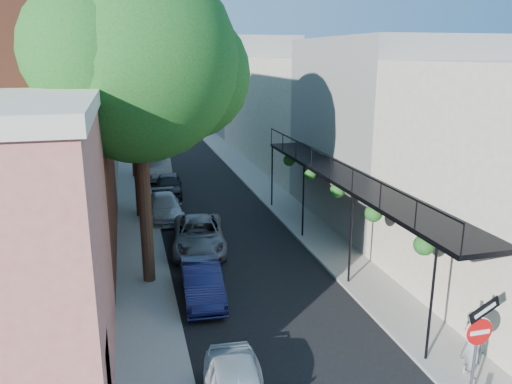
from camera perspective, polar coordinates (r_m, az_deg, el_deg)
road_surface at (r=38.58m, az=-8.00°, el=3.02°), size 6.00×64.00×0.01m
sidewalk_left at (r=38.33m, az=-13.95°, el=2.71°), size 2.00×64.00×0.12m
sidewalk_right at (r=39.21m, az=-2.18°, el=3.44°), size 2.00×64.00×0.12m
buildings_left at (r=36.71m, az=-22.80°, el=9.16°), size 10.10×59.10×12.00m
buildings_right at (r=39.43m, az=5.12°, el=9.88°), size 9.80×55.00×10.00m
sign_post at (r=12.82m, az=24.09°, el=-14.79°), size 0.89×0.17×2.99m
oak_near at (r=17.74m, az=-12.11°, el=14.06°), size 7.48×6.80×11.42m
oak_mid at (r=25.72m, az=-13.07°, el=12.50°), size 6.60×6.00×10.20m
oak_far at (r=34.73m, az=-13.65°, el=15.12°), size 7.70×7.00×11.90m
parked_car_b at (r=17.61m, az=-6.18°, el=-10.17°), size 1.50×3.82×1.24m
parked_car_c at (r=21.82m, az=-6.54°, el=-4.89°), size 2.74×4.97×1.32m
parked_car_d at (r=26.20m, az=-10.37°, el=-1.70°), size 1.74×4.14×1.19m
parked_car_e at (r=30.34m, az=-9.94°, el=0.80°), size 1.87×3.97×1.31m
parked_car_f at (r=34.80m, az=-10.91°, el=2.71°), size 1.62×4.30×1.40m
pedestrian at (r=14.39m, az=23.45°, el=-15.72°), size 0.49×0.71×1.89m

